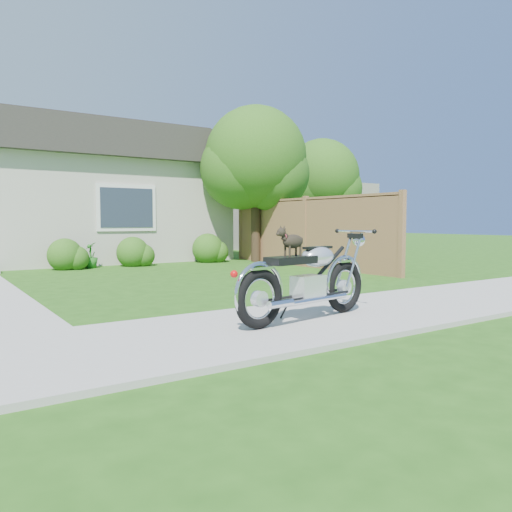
# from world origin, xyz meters

# --- Properties ---
(ground) EXTENTS (80.00, 80.00, 0.00)m
(ground) POSITION_xyz_m (0.00, 0.00, 0.00)
(ground) COLOR #235114
(ground) RESTS_ON ground
(sidewalk) EXTENTS (24.00, 2.20, 0.04)m
(sidewalk) POSITION_xyz_m (0.00, 0.00, 0.02)
(sidewalk) COLOR #9E9B93
(sidewalk) RESTS_ON ground
(house) EXTENTS (12.60, 7.03, 4.50)m
(house) POSITION_xyz_m (-0.00, 11.99, 2.16)
(house) COLOR beige
(house) RESTS_ON ground
(fence) EXTENTS (0.12, 6.62, 1.90)m
(fence) POSITION_xyz_m (6.30, 5.75, 0.94)
(fence) COLOR #936842
(fence) RESTS_ON ground
(tree_near) EXTENTS (3.05, 3.05, 4.67)m
(tree_near) POSITION_xyz_m (6.23, 7.81, 2.99)
(tree_near) COLOR #3D2B1C
(tree_near) RESTS_ON ground
(tree_far) EXTENTS (2.90, 2.88, 4.42)m
(tree_far) POSITION_xyz_m (10.84, 10.06, 2.83)
(tree_far) COLOR #3D2B1C
(tree_far) RESTS_ON ground
(shrub_row) EXTENTS (11.41, 0.96, 0.96)m
(shrub_row) POSITION_xyz_m (-0.57, 8.50, 0.39)
(shrub_row) COLOR #2D5917
(shrub_row) RESTS_ON ground
(potted_plant_right) EXTENTS (0.49, 0.49, 0.67)m
(potted_plant_right) POSITION_xyz_m (1.35, 8.55, 0.34)
(potted_plant_right) COLOR #226C1D
(potted_plant_right) RESTS_ON ground
(motorcycle_with_dog) EXTENTS (2.22, 0.67, 1.11)m
(motorcycle_with_dog) POSITION_xyz_m (1.56, -0.06, 0.54)
(motorcycle_with_dog) COLOR black
(motorcycle_with_dog) RESTS_ON sidewalk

